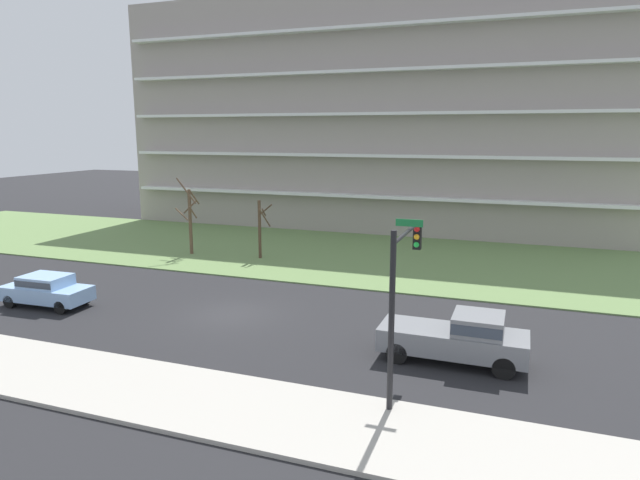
{
  "coord_description": "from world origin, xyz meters",
  "views": [
    {
      "loc": [
        12.45,
        -21.92,
        8.47
      ],
      "look_at": [
        2.28,
        6.0,
        2.63
      ],
      "focal_mm": 30.86,
      "sensor_mm": 36.0,
      "label": 1
    }
  ],
  "objects_px": {
    "sedan_blue_near_left": "(46,289)",
    "traffic_signal_mast": "(403,279)",
    "tree_left": "(260,227)",
    "tree_far_left": "(190,218)",
    "pickup_gray_center_left": "(459,337)"
  },
  "relations": [
    {
      "from": "tree_far_left",
      "to": "tree_left",
      "type": "bearing_deg",
      "value": 5.89
    },
    {
      "from": "tree_left",
      "to": "pickup_gray_center_left",
      "type": "xyz_separation_m",
      "value": [
        14.47,
        -12.92,
        -1.17
      ]
    },
    {
      "from": "sedan_blue_near_left",
      "to": "traffic_signal_mast",
      "type": "xyz_separation_m",
      "value": [
        18.31,
        -3.11,
        3.01
      ]
    },
    {
      "from": "sedan_blue_near_left",
      "to": "traffic_signal_mast",
      "type": "height_order",
      "value": "traffic_signal_mast"
    },
    {
      "from": "sedan_blue_near_left",
      "to": "pickup_gray_center_left",
      "type": "xyz_separation_m",
      "value": [
        19.88,
        -0.0,
        0.14
      ]
    },
    {
      "from": "tree_left",
      "to": "sedan_blue_near_left",
      "type": "bearing_deg",
      "value": -112.71
    },
    {
      "from": "tree_left",
      "to": "sedan_blue_near_left",
      "type": "distance_m",
      "value": 14.07
    },
    {
      "from": "pickup_gray_center_left",
      "to": "sedan_blue_near_left",
      "type": "bearing_deg",
      "value": -179.57
    },
    {
      "from": "pickup_gray_center_left",
      "to": "traffic_signal_mast",
      "type": "relative_size",
      "value": 0.95
    },
    {
      "from": "pickup_gray_center_left",
      "to": "traffic_signal_mast",
      "type": "bearing_deg",
      "value": -116.38
    },
    {
      "from": "sedan_blue_near_left",
      "to": "traffic_signal_mast",
      "type": "relative_size",
      "value": 0.78
    },
    {
      "from": "tree_far_left",
      "to": "pickup_gray_center_left",
      "type": "xyz_separation_m",
      "value": [
        19.63,
        -12.39,
        -1.63
      ]
    },
    {
      "from": "sedan_blue_near_left",
      "to": "traffic_signal_mast",
      "type": "distance_m",
      "value": 18.81
    },
    {
      "from": "traffic_signal_mast",
      "to": "tree_far_left",
      "type": "bearing_deg",
      "value": 139.37
    },
    {
      "from": "sedan_blue_near_left",
      "to": "pickup_gray_center_left",
      "type": "relative_size",
      "value": 0.83
    }
  ]
}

